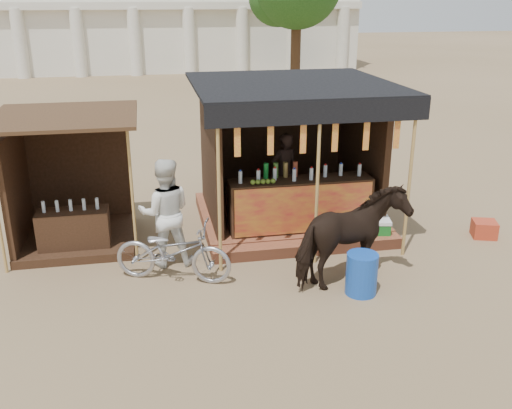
{
  "coord_description": "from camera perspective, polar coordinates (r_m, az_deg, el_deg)",
  "views": [
    {
      "loc": [
        -1.64,
        -6.84,
        4.28
      ],
      "look_at": [
        0.0,
        1.6,
        1.1
      ],
      "focal_mm": 40.0,
      "sensor_mm": 36.0,
      "label": 1
    }
  ],
  "objects": [
    {
      "name": "main_stall",
      "position": [
        11.02,
        3.36,
        3.07
      ],
      "size": [
        3.6,
        3.61,
        2.78
      ],
      "color": "brown",
      "rests_on": "ground"
    },
    {
      "name": "blue_barrel",
      "position": [
        8.78,
        10.51,
        -6.83
      ],
      "size": [
        0.5,
        0.5,
        0.65
      ],
      "primitive_type": "cylinder",
      "rotation": [
        0.0,
        0.0,
        0.05
      ],
      "color": "#1645A6",
      "rests_on": "ground"
    },
    {
      "name": "red_crate",
      "position": [
        11.48,
        21.85,
        -2.29
      ],
      "size": [
        0.53,
        0.51,
        0.31
      ],
      "primitive_type": "cube",
      "rotation": [
        0.0,
        0.0,
        -0.32
      ],
      "color": "#A8331C",
      "rests_on": "ground"
    },
    {
      "name": "ground",
      "position": [
        8.23,
        2.16,
        -11.05
      ],
      "size": [
        120.0,
        120.0,
        0.0
      ],
      "primitive_type": "plane",
      "color": "#846B4C",
      "rests_on": "ground"
    },
    {
      "name": "cooler",
      "position": [
        10.62,
        11.46,
        -2.52
      ],
      "size": [
        0.72,
        0.56,
        0.46
      ],
      "color": "#176B21",
      "rests_on": "ground"
    },
    {
      "name": "secondary_stall",
      "position": [
        10.75,
        -18.56,
        0.61
      ],
      "size": [
        2.4,
        2.4,
        2.38
      ],
      "color": "#3A2115",
      "rests_on": "ground"
    },
    {
      "name": "bystander",
      "position": [
        9.46,
        -9.06,
        -0.81
      ],
      "size": [
        0.91,
        0.72,
        1.83
      ],
      "primitive_type": "imported",
      "rotation": [
        0.0,
        0.0,
        3.11
      ],
      "color": "silver",
      "rests_on": "ground"
    },
    {
      "name": "background_building",
      "position": [
        36.78,
        -12.25,
        19.39
      ],
      "size": [
        26.0,
        7.45,
        8.18
      ],
      "color": "silver",
      "rests_on": "ground"
    },
    {
      "name": "motorbike",
      "position": [
        9.04,
        -8.31,
        -4.69
      ],
      "size": [
        1.98,
        1.27,
        0.98
      ],
      "primitive_type": "imported",
      "rotation": [
        0.0,
        0.0,
        1.21
      ],
      "color": "#9D9EA6",
      "rests_on": "ground"
    },
    {
      "name": "cow",
      "position": [
        8.85,
        9.52,
        -3.35
      ],
      "size": [
        2.0,
        1.47,
        1.54
      ],
      "primitive_type": "imported",
      "rotation": [
        0.0,
        0.0,
        1.97
      ],
      "color": "black",
      "rests_on": "ground"
    }
  ]
}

